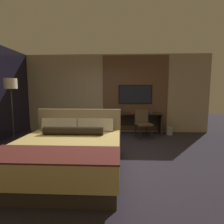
{
  "coord_description": "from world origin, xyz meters",
  "views": [
    {
      "loc": [
        0.42,
        -3.8,
        1.49
      ],
      "look_at": [
        0.21,
        0.82,
        0.94
      ],
      "focal_mm": 28.0,
      "sensor_mm": 36.0,
      "label": 1
    }
  ],
  "objects_px": {
    "desk": "(135,119)",
    "floor_lamp": "(11,89)",
    "vase_tall": "(123,107)",
    "vase_short": "(151,109)",
    "book": "(132,112)",
    "tv": "(135,94)",
    "desk_chair": "(143,121)",
    "bed": "(68,153)",
    "waste_bin": "(169,131)"
  },
  "relations": [
    {
      "from": "bed",
      "to": "desk_chair",
      "type": "xyz_separation_m",
      "value": [
        1.69,
        2.43,
        0.2
      ]
    },
    {
      "from": "bed",
      "to": "vase_short",
      "type": "height_order",
      "value": "bed"
    },
    {
      "from": "bed",
      "to": "desk_chair",
      "type": "height_order",
      "value": "bed"
    },
    {
      "from": "desk",
      "to": "bed",
      "type": "bearing_deg",
      "value": -116.55
    },
    {
      "from": "vase_short",
      "to": "desk",
      "type": "bearing_deg",
      "value": 168.15
    },
    {
      "from": "desk",
      "to": "book",
      "type": "distance_m",
      "value": 0.27
    },
    {
      "from": "vase_tall",
      "to": "book",
      "type": "distance_m",
      "value": 0.36
    },
    {
      "from": "waste_bin",
      "to": "vase_tall",
      "type": "bearing_deg",
      "value": 175.53
    },
    {
      "from": "desk",
      "to": "waste_bin",
      "type": "bearing_deg",
      "value": -7.66
    },
    {
      "from": "tv",
      "to": "vase_tall",
      "type": "distance_m",
      "value": 0.66
    },
    {
      "from": "desk",
      "to": "floor_lamp",
      "type": "height_order",
      "value": "floor_lamp"
    },
    {
      "from": "desk",
      "to": "book",
      "type": "xyz_separation_m",
      "value": [
        -0.11,
        0.02,
        0.25
      ]
    },
    {
      "from": "bed",
      "to": "tv",
      "type": "bearing_deg",
      "value": 64.82
    },
    {
      "from": "vase_tall",
      "to": "floor_lamp",
      "type": "bearing_deg",
      "value": -155.13
    },
    {
      "from": "desk",
      "to": "floor_lamp",
      "type": "bearing_deg",
      "value": -157.35
    },
    {
      "from": "desk",
      "to": "floor_lamp",
      "type": "xyz_separation_m",
      "value": [
        -3.52,
        -1.47,
        1.05
      ]
    },
    {
      "from": "book",
      "to": "bed",
      "type": "bearing_deg",
      "value": -114.72
    },
    {
      "from": "desk",
      "to": "vase_short",
      "type": "relative_size",
      "value": 6.84
    },
    {
      "from": "bed",
      "to": "desk",
      "type": "xyz_separation_m",
      "value": [
        1.51,
        3.02,
        0.16
      ]
    },
    {
      "from": "desk_chair",
      "to": "waste_bin",
      "type": "xyz_separation_m",
      "value": [
        0.98,
        0.43,
        -0.4
      ]
    },
    {
      "from": "bed",
      "to": "vase_tall",
      "type": "relative_size",
      "value": 5.51
    },
    {
      "from": "bed",
      "to": "vase_short",
      "type": "bearing_deg",
      "value": 55.11
    },
    {
      "from": "desk_chair",
      "to": "bed",
      "type": "bearing_deg",
      "value": -140.7
    },
    {
      "from": "vase_short",
      "to": "tv",
      "type": "bearing_deg",
      "value": 150.18
    },
    {
      "from": "floor_lamp",
      "to": "book",
      "type": "relative_size",
      "value": 7.34
    },
    {
      "from": "book",
      "to": "vase_short",
      "type": "bearing_deg",
      "value": -11.88
    },
    {
      "from": "tv",
      "to": "vase_short",
      "type": "height_order",
      "value": "tv"
    },
    {
      "from": "vase_tall",
      "to": "vase_short",
      "type": "xyz_separation_m",
      "value": [
        0.94,
        -0.08,
        -0.06
      ]
    },
    {
      "from": "bed",
      "to": "vase_short",
      "type": "relative_size",
      "value": 7.96
    },
    {
      "from": "desk",
      "to": "vase_short",
      "type": "bearing_deg",
      "value": -11.85
    },
    {
      "from": "vase_tall",
      "to": "waste_bin",
      "type": "distance_m",
      "value": 1.78
    },
    {
      "from": "floor_lamp",
      "to": "waste_bin",
      "type": "height_order",
      "value": "floor_lamp"
    },
    {
      "from": "vase_short",
      "to": "waste_bin",
      "type": "bearing_deg",
      "value": -4.21
    },
    {
      "from": "tv",
      "to": "vase_tall",
      "type": "relative_size",
      "value": 3.1
    },
    {
      "from": "bed",
      "to": "book",
      "type": "relative_size",
      "value": 8.47
    },
    {
      "from": "vase_tall",
      "to": "desk",
      "type": "bearing_deg",
      "value": 4.41
    },
    {
      "from": "bed",
      "to": "book",
      "type": "bearing_deg",
      "value": 65.28
    },
    {
      "from": "desk",
      "to": "floor_lamp",
      "type": "relative_size",
      "value": 0.99
    },
    {
      "from": "vase_tall",
      "to": "vase_short",
      "type": "bearing_deg",
      "value": -4.65
    },
    {
      "from": "tv",
      "to": "vase_short",
      "type": "bearing_deg",
      "value": -29.82
    },
    {
      "from": "floor_lamp",
      "to": "vase_tall",
      "type": "relative_size",
      "value": 4.78
    },
    {
      "from": "vase_short",
      "to": "bed",
      "type": "bearing_deg",
      "value": -124.89
    },
    {
      "from": "bed",
      "to": "waste_bin",
      "type": "xyz_separation_m",
      "value": [
        2.67,
        2.86,
        -0.2
      ]
    },
    {
      "from": "vase_tall",
      "to": "vase_short",
      "type": "distance_m",
      "value": 0.95
    },
    {
      "from": "desk",
      "to": "vase_tall",
      "type": "bearing_deg",
      "value": -175.59
    },
    {
      "from": "desk_chair",
      "to": "book",
      "type": "height_order",
      "value": "desk_chair"
    },
    {
      "from": "waste_bin",
      "to": "desk_chair",
      "type": "bearing_deg",
      "value": -156.33
    },
    {
      "from": "desk_chair",
      "to": "waste_bin",
      "type": "relative_size",
      "value": 3.21
    },
    {
      "from": "bed",
      "to": "tv",
      "type": "height_order",
      "value": "tv"
    },
    {
      "from": "floor_lamp",
      "to": "book",
      "type": "xyz_separation_m",
      "value": [
        3.41,
        1.49,
        -0.8
      ]
    }
  ]
}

